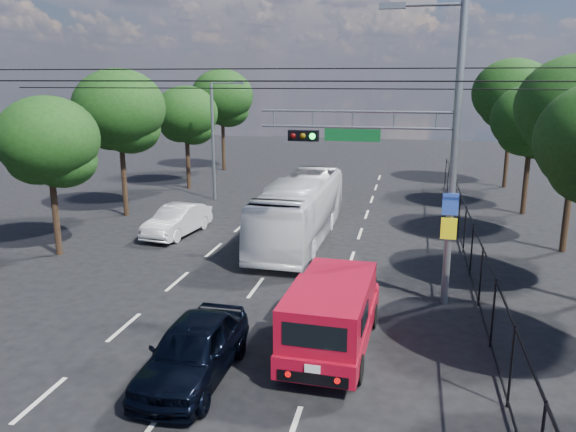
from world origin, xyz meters
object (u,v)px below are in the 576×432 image
(red_pickup, at_px, (332,313))
(navy_hatchback, at_px, (193,350))
(white_bus, at_px, (300,210))
(white_van, at_px, (177,220))
(signal_mast, at_px, (415,145))

(red_pickup, relative_size, navy_hatchback, 1.24)
(navy_hatchback, relative_size, white_bus, 0.44)
(red_pickup, xyz_separation_m, white_van, (-8.80, 10.04, -0.38))
(signal_mast, bearing_deg, red_pickup, -115.84)
(white_van, bearing_deg, red_pickup, -41.06)
(white_bus, bearing_deg, signal_mast, -50.66)
(red_pickup, bearing_deg, white_van, 131.26)
(white_van, bearing_deg, navy_hatchback, -57.53)
(signal_mast, relative_size, navy_hatchback, 2.11)
(navy_hatchback, bearing_deg, white_van, 115.51)
(signal_mast, relative_size, red_pickup, 1.70)
(signal_mast, height_order, white_van, signal_mast)
(navy_hatchback, bearing_deg, red_pickup, 36.02)
(red_pickup, height_order, navy_hatchback, red_pickup)
(signal_mast, height_order, red_pickup, signal_mast)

